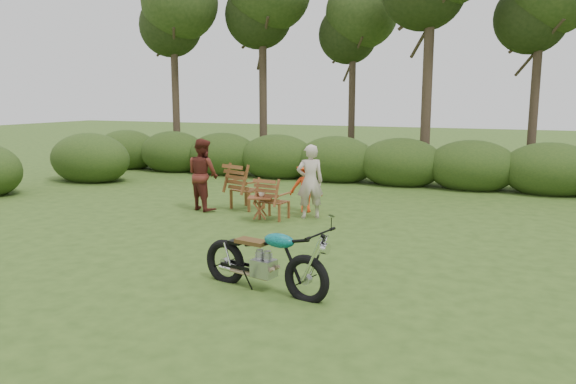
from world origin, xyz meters
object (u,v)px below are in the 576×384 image
at_px(lawn_chair_right, 274,219).
at_px(adult_b, 204,210).
at_px(motorcycle, 264,290).
at_px(adult_a, 310,218).
at_px(lawn_chair_left, 247,209).
at_px(cup, 262,194).
at_px(child, 306,212).
at_px(side_table, 260,209).

relative_size(lawn_chair_right, adult_b, 0.54).
bearing_deg(lawn_chair_right, motorcycle, 118.75).
relative_size(motorcycle, adult_a, 1.20).
xyz_separation_m(motorcycle, lawn_chair_left, (-2.75, 4.86, 0.00)).
height_order(lawn_chair_left, cup, cup).
relative_size(lawn_chair_right, child, 0.77).
relative_size(side_table, adult_b, 0.32).
height_order(lawn_chair_right, adult_a, adult_a).
distance_m(motorcycle, child, 5.25).
bearing_deg(motorcycle, side_table, 127.48).
relative_size(adult_a, adult_b, 0.96).
bearing_deg(adult_a, lawn_chair_right, -0.85).
distance_m(adult_b, child, 2.37).
relative_size(lawn_chair_left, child, 0.92).
distance_m(lawn_chair_right, adult_b, 1.93).
bearing_deg(side_table, motorcycle, -63.41).
xyz_separation_m(lawn_chair_right, adult_a, (0.66, 0.40, 0.00)).
bearing_deg(side_table, adult_a, 39.82).
xyz_separation_m(motorcycle, side_table, (-1.90, 3.80, 0.26)).
relative_size(motorcycle, lawn_chair_right, 2.13).
xyz_separation_m(motorcycle, adult_a, (-1.05, 4.51, 0.00)).
bearing_deg(lawn_chair_right, adult_b, -1.78).
relative_size(lawn_chair_right, side_table, 1.72).
height_order(cup, adult_b, adult_b).
height_order(motorcycle, lawn_chair_left, motorcycle).
xyz_separation_m(lawn_chair_left, side_table, (0.84, -1.06, 0.26)).
height_order(side_table, cup, cup).
relative_size(motorcycle, adult_b, 1.16).
xyz_separation_m(side_table, adult_b, (-1.73, 0.58, -0.26)).
bearing_deg(lawn_chair_left, adult_a, -174.56).
distance_m(adult_a, adult_b, 2.58).
bearing_deg(child, motorcycle, 90.67).
distance_m(side_table, adult_b, 1.84).
bearing_deg(lawn_chair_right, child, -104.14).
height_order(side_table, child, child).
relative_size(lawn_chair_left, adult_b, 0.65).
bearing_deg(child, side_table, 52.62).
distance_m(lawn_chair_left, child, 1.40).
bearing_deg(side_table, child, 66.98).
bearing_deg(child, lawn_chair_right, 55.40).
distance_m(side_table, cup, 0.31).
bearing_deg(adult_b, side_table, -174.79).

